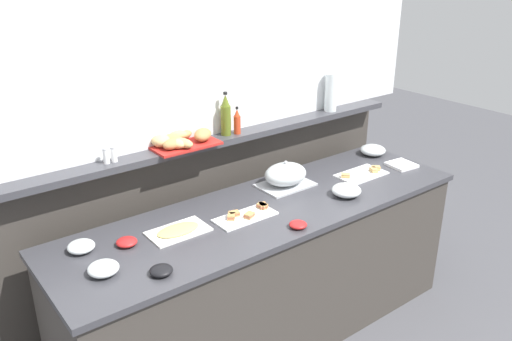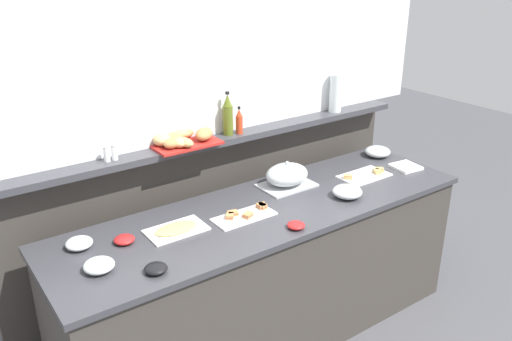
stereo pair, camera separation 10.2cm
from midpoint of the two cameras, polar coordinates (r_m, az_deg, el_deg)
The scene contains 22 objects.
ground_plane at distance 3.96m, azimuth -3.41°, elevation -12.55°, with size 12.00×12.00×0.00m, color #4C4C51.
buffet_counter at distance 3.30m, azimuth 2.08°, elevation -11.03°, with size 2.57×0.75×0.90m.
back_ledge_unit at distance 3.60m, azimuth -3.22°, elevation -4.61°, with size 2.87×0.22×1.21m.
upper_wall_panel at distance 3.24m, azimuth -3.96°, elevation 15.93°, with size 3.47×0.08×1.39m, color silver.
sandwich_platter_front at distance 2.97m, azimuth -0.20°, elevation -4.81°, with size 0.36×0.16×0.04m.
sandwich_platter_rear at distance 3.57m, azimuth 12.52°, elevation -0.52°, with size 0.34×0.20×0.04m.
cold_cuts_platter at distance 2.85m, azimuth -7.59°, elevation -6.32°, with size 0.32×0.19×0.02m.
serving_cloche at distance 3.33m, azimuth 4.22°, elevation -0.56°, with size 0.34×0.24×0.17m.
glass_bowl_large at distance 3.24m, azimuth 10.71°, elevation -2.31°, with size 0.18×0.18×0.07m.
glass_bowl_medium at distance 2.79m, azimuth -17.55°, elevation -7.54°, with size 0.14×0.14×0.05m.
glass_bowl_small at distance 2.58m, azimuth -15.48°, elevation -9.90°, with size 0.15×0.15×0.06m.
glass_bowl_extra at distance 3.94m, azimuth 13.71°, elevation 1.95°, with size 0.18×0.18×0.07m.
condiment_bowl_dark at distance 2.51m, azimuth -9.59°, elevation -10.39°, with size 0.11×0.11×0.04m, color black.
condiment_bowl_teal at distance 2.86m, azimuth 5.36°, elevation -5.91°, with size 0.10×0.10×0.03m, color red.
condiment_bowl_red at distance 2.78m, azimuth -13.00°, elevation -7.28°, with size 0.11×0.11×0.04m, color red.
napkin_stack at distance 3.78m, azimuth 16.60°, elevation 0.38°, with size 0.17×0.17×0.02m, color white.
hot_sauce_bottle at distance 3.34m, azimuth -0.94°, elevation 5.27°, with size 0.04×0.04×0.18m.
olive_oil_bottle at distance 3.30m, azimuth -2.18°, elevation 5.94°, with size 0.06×0.06×0.28m.
salt_shaker at distance 2.99m, azimuth -14.88°, elevation 1.72°, with size 0.03×0.03×0.09m.
pepper_shaker at distance 3.00m, azimuth -14.10°, elevation 1.90°, with size 0.03×0.03×0.09m.
bread_basket at distance 3.17m, azimuth -7.27°, elevation 3.40°, with size 0.41×0.30×0.08m.
water_carafe at distance 3.85m, azimuth 9.36°, elevation 8.24°, with size 0.09×0.09×0.27m, color silver.
Camera 2 is at (-1.65, -2.20, 2.27)m, focal length 37.07 mm.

